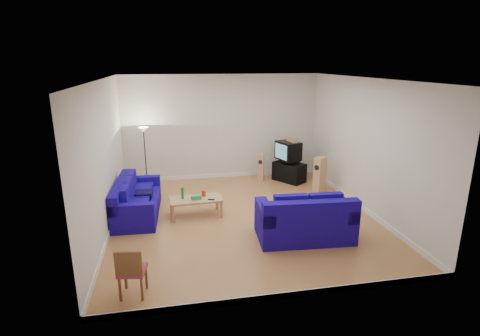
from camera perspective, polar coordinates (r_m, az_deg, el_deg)
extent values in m
cube|color=brown|center=(8.97, 0.49, -7.47)|extent=(6.00, 6.50, 0.01)
cube|color=white|center=(8.23, 0.55, 13.42)|extent=(6.00, 6.50, 0.01)
cube|color=silver|center=(11.60, -2.72, 6.20)|extent=(6.00, 0.01, 3.20)
cube|color=silver|center=(5.45, 7.41, -5.36)|extent=(6.00, 0.01, 3.20)
cube|color=silver|center=(8.40, -19.96, 1.45)|extent=(0.01, 6.50, 3.20)
cube|color=silver|center=(9.51, 18.55, 3.20)|extent=(0.01, 6.50, 3.20)
cube|color=white|center=(11.94, -2.61, -1.10)|extent=(6.00, 0.02, 0.12)
cube|color=white|center=(6.19, 6.84, -18.72)|extent=(6.00, 0.02, 0.12)
cube|color=white|center=(8.89, -18.95, -8.19)|extent=(0.02, 6.50, 0.12)
cube|color=white|center=(9.94, 17.72, -5.48)|extent=(0.02, 6.50, 0.12)
cube|color=#0E0072|center=(9.34, -15.26, -5.68)|extent=(1.06, 2.24, 0.42)
cube|color=#0E0072|center=(9.25, -17.70, -3.29)|extent=(0.33, 2.21, 0.43)
cube|color=#0E0072|center=(10.16, -14.78, -1.90)|extent=(0.96, 0.27, 0.24)
cube|color=#0E0072|center=(8.31, -16.19, -6.06)|extent=(0.96, 0.27, 0.24)
cube|color=#0A0531|center=(9.22, -14.48, -3.86)|extent=(0.42, 0.42, 0.12)
cube|color=#0E0072|center=(8.02, 9.72, -8.80)|extent=(2.00, 1.22, 0.48)
cube|color=#0E0072|center=(7.47, 10.78, -6.75)|extent=(1.94, 0.39, 0.49)
cube|color=#0E0072|center=(7.68, 3.78, -6.69)|extent=(0.33, 1.09, 0.27)
cube|color=#0E0072|center=(8.15, 15.55, -5.92)|extent=(0.33, 1.09, 0.27)
cube|color=#0A0531|center=(8.03, 9.49, -6.02)|extent=(0.49, 0.49, 0.14)
cube|color=tan|center=(8.94, -6.76, -4.77)|extent=(1.26, 0.68, 0.05)
cube|color=tan|center=(8.73, -10.14, -6.99)|extent=(0.06, 0.06, 0.39)
cube|color=tan|center=(9.21, -10.41, -5.78)|extent=(0.06, 0.06, 0.39)
cube|color=tan|center=(8.87, -2.88, -6.38)|extent=(0.06, 0.06, 0.39)
cube|color=tan|center=(9.34, -3.52, -5.22)|extent=(0.06, 0.06, 0.39)
cylinder|color=#197233|center=(8.90, -8.75, -3.82)|extent=(0.08, 0.08, 0.27)
cube|color=green|center=(8.85, -6.69, -4.48)|extent=(0.24, 0.14, 0.10)
cylinder|color=red|center=(9.03, -5.57, -3.86)|extent=(0.12, 0.12, 0.14)
cube|color=black|center=(8.80, -4.41, -4.81)|extent=(0.16, 0.09, 0.02)
cube|color=black|center=(11.57, 7.50, -0.61)|extent=(0.97, 1.08, 0.58)
cube|color=black|center=(11.50, 7.77, 1.06)|extent=(0.59, 0.59, 0.11)
cube|color=black|center=(11.41, 7.36, 2.65)|extent=(0.72, 0.84, 0.55)
cube|color=teal|center=(11.25, 6.26, 2.50)|extent=(0.20, 0.54, 0.44)
cube|color=tan|center=(11.35, 7.95, 4.37)|extent=(0.26, 0.46, 0.15)
cube|color=tan|center=(11.54, 3.14, 0.13)|extent=(0.26, 0.29, 0.83)
cylinder|color=black|center=(11.37, 3.11, 0.91)|extent=(0.12, 0.06, 0.12)
cube|color=tan|center=(10.68, 12.05, -1.03)|extent=(0.38, 0.35, 1.02)
cylinder|color=black|center=(10.49, 11.61, 0.07)|extent=(0.09, 0.14, 0.15)
cylinder|color=black|center=(11.35, -13.92, -2.74)|extent=(0.23, 0.23, 0.03)
cylinder|color=black|center=(11.12, -14.21, 1.36)|extent=(0.03, 0.03, 1.66)
cone|color=white|center=(10.94, -14.51, 5.69)|extent=(0.30, 0.30, 0.13)
cube|color=brown|center=(6.30, -17.81, -17.19)|extent=(0.04, 0.04, 0.41)
cube|color=brown|center=(6.57, -17.04, -15.63)|extent=(0.04, 0.04, 0.41)
cube|color=brown|center=(6.22, -14.72, -17.38)|extent=(0.04, 0.04, 0.41)
cube|color=brown|center=(6.50, -14.10, -15.78)|extent=(0.04, 0.04, 0.41)
cube|color=#A03449|center=(6.28, -16.08, -14.78)|extent=(0.46, 0.46, 0.06)
cube|color=brown|center=(6.02, -16.65, -13.85)|extent=(0.41, 0.10, 0.41)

